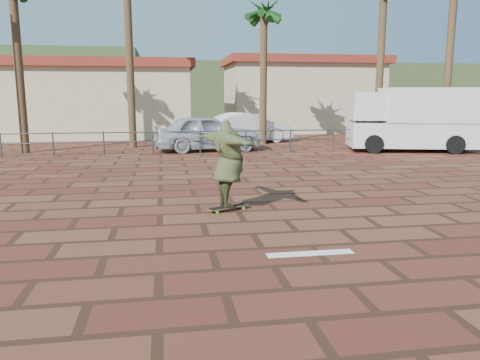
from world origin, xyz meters
name	(u,v)px	position (x,y,z in m)	size (l,w,h in m)	color
ground	(253,234)	(0.00, 0.00, 0.00)	(120.00, 120.00, 0.00)	brown
paint_stripe	(310,253)	(0.70, -1.20, 0.00)	(1.40, 0.22, 0.01)	white
guardrail	(200,138)	(0.00, 12.00, 0.68)	(24.06, 0.06, 1.00)	#47494F
palm_center	(264,15)	(3.50, 15.50, 6.36)	(2.40, 2.40, 7.75)	brown
building_west	(88,98)	(-6.00, 22.00, 2.28)	(12.60, 7.60, 4.50)	beige
building_east	(301,94)	(8.00, 24.00, 2.54)	(10.60, 6.60, 5.00)	beige
hill_front	(175,91)	(0.00, 50.00, 3.00)	(70.00, 18.00, 6.00)	#384C28
longboard	(228,207)	(-0.20, 1.77, 0.08)	(0.97, 0.60, 0.10)	olive
skateboarder	(228,164)	(-0.20, 1.77, 1.03)	(2.30, 0.62, 1.87)	#3E4223
campervan	(412,118)	(9.45, 11.49, 1.47)	(5.77, 3.47, 2.80)	silver
car_silver	(207,133)	(0.41, 13.00, 0.82)	(1.93, 4.79, 1.63)	#B9BCC0
car_white	(247,128)	(2.86, 16.50, 0.78)	(1.66, 4.76, 1.57)	silver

